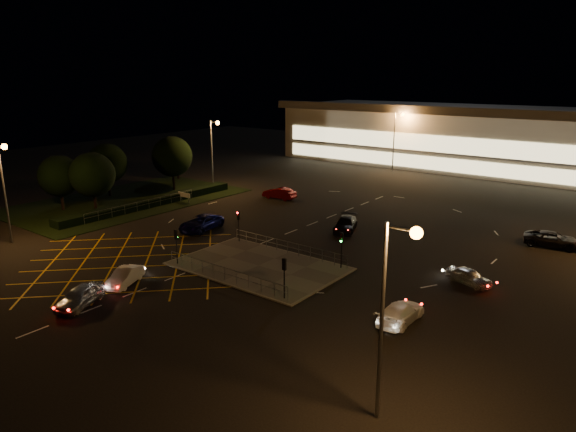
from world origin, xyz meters
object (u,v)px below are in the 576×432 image
Objects in this scene: signal_nw at (239,220)px; signal_ne at (342,243)px; signal_sw at (176,239)px; car_left_blue at (201,223)px; car_circ_red at (279,193)px; car_queue_white at (125,277)px; car_right_silver at (469,277)px; car_east_grey at (553,239)px; signal_se at (284,270)px; car_near_silver at (80,296)px; car_far_dkgrey at (346,224)px; car_approach_white at (400,313)px.

signal_nw and signal_ne have the same top height.
signal_sw is at bearing -146.35° from signal_ne.
car_left_blue is 16.73m from car_circ_red.
car_right_silver is (21.82, 16.89, -0.02)m from car_queue_white.
signal_ne is 22.18m from car_east_grey.
signal_se reaches higher than car_circ_red.
car_near_silver is 29.89m from car_right_silver.
car_queue_white is (-0.78, 4.34, -0.08)m from car_near_silver.
car_queue_white is at bearing 10.44° from car_circ_red.
signal_ne is 11.52m from car_far_dkgrey.
car_east_grey is 1.13× the size of car_approach_white.
car_approach_white is (26.61, -6.65, -0.10)m from car_left_blue.
car_right_silver is (28.09, 2.72, -0.14)m from car_left_blue.
car_far_dkgrey is (5.52, 27.78, -0.01)m from car_near_silver.
car_near_silver is at bearing -104.28° from car_queue_white.
car_left_blue reaches higher than car_queue_white.
signal_sw is 5.78m from car_queue_white.
signal_sw is at bearing 13.45° from car_circ_red.
car_far_dkgrey is (6.40, 9.94, -1.63)m from signal_nw.
car_queue_white is 15.49m from car_left_blue.
car_circ_red is (-8.52, 17.23, -1.60)m from signal_nw.
signal_sw and signal_se have the same top height.
car_near_silver is at bearing -123.11° from car_far_dkgrey.
car_far_dkgrey is 16.60m from car_circ_red.
signal_ne is at bearing -146.35° from signal_sw.
car_circ_red reaches higher than car_approach_white.
car_approach_white is (20.44, -5.99, -1.69)m from signal_nw.
signal_nw is 21.37m from car_approach_white.
signal_se is at bearing -90.00° from signal_ne.
car_circ_red is (-9.40, 35.07, 0.03)m from car_near_silver.
car_approach_white is (8.44, 2.00, -1.69)m from signal_se.
signal_nw is 1.00× the size of signal_ne.
car_near_silver is (-11.12, -9.85, -1.62)m from signal_se.
signal_ne is at bearing 134.41° from car_east_grey.
car_circ_red is at bearing -38.61° from car_approach_white.
car_east_grey is at bearing -134.48° from signal_sw.
car_circ_red is at bearing -50.86° from signal_se.
signal_se is 8.84m from car_approach_white.
car_circ_red is at bearing 81.17° from car_queue_white.
car_left_blue is 1.20× the size of car_approach_white.
signal_nw is 0.60× the size of car_east_grey.
signal_se reaches higher than car_near_silver.
signal_se is 1.00× the size of signal_nw.
car_near_silver is 0.86× the size of car_far_dkgrey.
car_approach_white is at bearing -166.67° from signal_se.
signal_nw is 17.94m from car_near_silver.
signal_se is 0.78× the size of car_queue_white.
car_queue_white is (0.09, -13.51, -1.70)m from signal_nw.
signal_sw is at bearing -90.00° from signal_nw.
car_near_silver is (-11.12, -17.84, -1.62)m from signal_ne.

